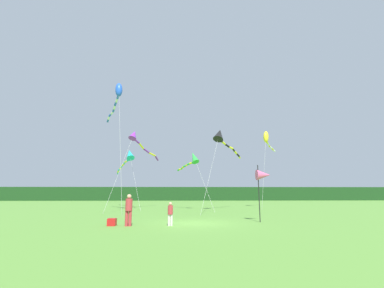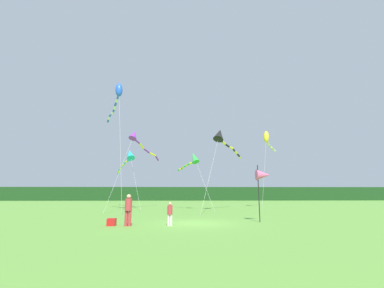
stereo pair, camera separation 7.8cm
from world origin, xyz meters
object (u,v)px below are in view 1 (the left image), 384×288
Objects in this scene: cooler_box at (112,222)px; kite_purple at (137,139)px; kite_green at (193,159)px; kite_cyan at (128,156)px; kite_black at (221,137)px; kite_yellow at (267,139)px; banner_flag_pole at (263,175)px; person_child at (170,213)px; person_adult at (129,208)px; kite_blue at (117,95)px.

cooler_box is 15.50m from kite_purple.
kite_green is (6.23, -0.42, -2.25)m from kite_purple.
kite_black is at bearing -30.66° from kite_cyan.
kite_cyan is 17.39m from kite_yellow.
cooler_box is at bearing -170.47° from banner_flag_pole.
kite_green is at bearing 82.20° from person_child.
kite_yellow is at bearing 9.60° from kite_purple.
kite_yellow reaches higher than banner_flag_pole.
person_adult is 0.20× the size of kite_black.
person_child is 14.19m from kite_green.
banner_flag_pole is at bearing 16.18° from person_child.
banner_flag_pole is at bearing -32.44° from kite_blue.
kite_cyan is (-3.69, 17.26, 5.27)m from person_adult.
kite_cyan is at bearing 153.19° from kite_green.
person_adult is 0.48× the size of banner_flag_pole.
kite_purple is at bearing 107.92° from person_child.
kite_blue is 10.29m from kite_green.
kite_yellow is (14.49, 16.13, 8.27)m from cooler_box.
kite_black is at bearing 98.29° from banner_flag_pole.
kite_green is (-4.17, 11.51, 2.55)m from banner_flag_pole.
kite_cyan is 8.83m from kite_green.
person_child is 0.21× the size of kite_green.
kite_cyan reaches higher than cooler_box.
person_adult is 15.43m from kite_purple.
banner_flag_pole is at bearing -109.65° from kite_yellow.
kite_cyan is 12.48m from kite_black.
kite_cyan is at bearing 149.34° from kite_black.
kite_blue is at bearing 121.97° from person_child.
kite_black is at bearing 57.35° from person_adult.
kite_blue reaches higher than banner_flag_pole.
kite_blue is at bearing -170.70° from kite_black.
person_child is 2.87× the size of cooler_box.
kite_yellow reaches higher than kite_cyan.
person_child is 0.15× the size of kite_black.
person_adult is 1.25m from cooler_box.
person_child is (2.35, 0.04, -0.25)m from person_adult.
person_adult is at bearing -12.86° from cooler_box.
person_adult is 14.64m from kite_green.
banner_flag_pole is 0.36× the size of kite_purple.
kite_blue is 1.30× the size of kite_yellow.
cooler_box is 18.29m from kite_cyan.
cooler_box is 0.07× the size of kite_green.
person_adult is at bearing -107.39° from kite_green.
kite_blue is (-5.73, 9.18, 10.45)m from person_child.
banner_flag_pole is (8.33, 1.78, 1.97)m from person_adult.
banner_flag_pole is at bearing -52.17° from kite_cyan.
kite_yellow reaches higher than kite_black.
person_adult is at bearing -77.93° from kite_cyan.
kite_purple is (1.31, 4.49, -3.44)m from kite_blue.
person_child is 0.13× the size of kite_cyan.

